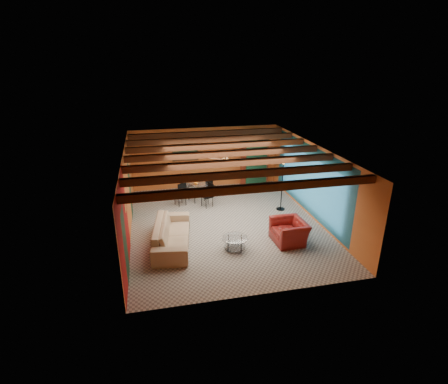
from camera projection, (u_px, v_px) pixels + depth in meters
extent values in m
cube|color=#9C958B|center=(225.00, 224.00, 12.30)|extent=(6.50, 8.00, 0.01)
cube|color=silver|center=(225.00, 150.00, 11.32)|extent=(6.50, 8.00, 0.01)
cube|color=#D06B30|center=(206.00, 158.00, 15.45)|extent=(6.50, 0.02, 2.70)
cube|color=maroon|center=(127.00, 196.00, 11.16)|extent=(0.02, 8.00, 2.70)
cube|color=#2B657E|center=(313.00, 182.00, 12.47)|extent=(0.02, 8.00, 2.70)
imported|color=tan|center=(172.00, 234.00, 10.80)|extent=(1.40, 2.78, 0.78)
imported|color=maroon|center=(289.00, 231.00, 11.01)|extent=(1.03, 1.16, 0.73)
cube|color=maroon|center=(255.00, 164.00, 15.74)|extent=(1.29, 0.99, 2.03)
cube|color=black|center=(185.00, 152.00, 15.12)|extent=(1.05, 0.03, 0.65)
imported|color=#26661E|center=(256.00, 136.00, 15.29)|extent=(0.50, 0.46, 0.47)
imported|color=orange|center=(196.00, 176.00, 13.96)|extent=(0.18, 0.18, 0.17)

